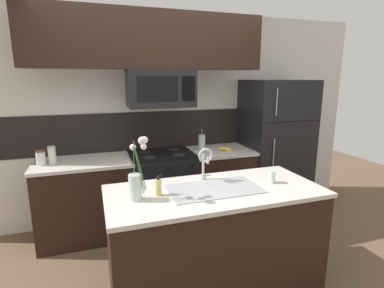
{
  "coord_description": "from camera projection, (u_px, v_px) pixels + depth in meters",
  "views": [
    {
      "loc": [
        -0.76,
        -2.5,
        1.82
      ],
      "look_at": [
        0.17,
        0.27,
        1.16
      ],
      "focal_mm": 28.0,
      "sensor_mm": 36.0,
      "label": 1
    }
  ],
  "objects": [
    {
      "name": "french_press",
      "position": [
        202.0,
        142.0,
        3.78
      ],
      "size": [
        0.09,
        0.09,
        0.27
      ],
      "color": "silver",
      "rests_on": "back_counter_right"
    },
    {
      "name": "flower_vase",
      "position": [
        136.0,
        181.0,
        2.23
      ],
      "size": [
        0.16,
        0.15,
        0.49
      ],
      "color": "silver",
      "rests_on": "island_counter"
    },
    {
      "name": "stove_range",
      "position": [
        163.0,
        190.0,
        3.68
      ],
      "size": [
        0.76,
        0.64,
        0.93
      ],
      "color": "black",
      "rests_on": "ground"
    },
    {
      "name": "banana_bunch",
      "position": [
        226.0,
        149.0,
        3.77
      ],
      "size": [
        0.19,
        0.12,
        0.08
      ],
      "color": "yellow",
      "rests_on": "back_counter_right"
    },
    {
      "name": "back_counter_right",
      "position": [
        220.0,
        183.0,
        3.92
      ],
      "size": [
        0.8,
        0.65,
        0.91
      ],
      "color": "black",
      "rests_on": "ground"
    },
    {
      "name": "drinking_glass",
      "position": [
        272.0,
        177.0,
        2.61
      ],
      "size": [
        0.07,
        0.07,
        0.11
      ],
      "color": "silver",
      "rests_on": "island_counter"
    },
    {
      "name": "kitchen_sink",
      "position": [
        214.0,
        197.0,
        2.49
      ],
      "size": [
        0.76,
        0.43,
        0.16
      ],
      "color": "#ADAFB5",
      "rests_on": "island_counter"
    },
    {
      "name": "dish_soap_bottle",
      "position": [
        158.0,
        187.0,
        2.33
      ],
      "size": [
        0.06,
        0.05,
        0.16
      ],
      "color": "#DBCC75",
      "rests_on": "island_counter"
    },
    {
      "name": "sink_faucet",
      "position": [
        205.0,
        160.0,
        2.62
      ],
      "size": [
        0.14,
        0.14,
        0.31
      ],
      "color": "#B7BABF",
      "rests_on": "island_counter"
    },
    {
      "name": "refrigerator",
      "position": [
        274.0,
        146.0,
        4.09
      ],
      "size": [
        0.84,
        0.74,
        1.78
      ],
      "color": "black",
      "rests_on": "ground"
    },
    {
      "name": "rear_partition",
      "position": [
        177.0,
        117.0,
        3.94
      ],
      "size": [
        5.2,
        0.1,
        2.6
      ],
      "primitive_type": "cube",
      "color": "silver",
      "rests_on": "ground"
    },
    {
      "name": "ground_plane",
      "position": [
        184.0,
        266.0,
        2.95
      ],
      "size": [
        10.0,
        10.0,
        0.0
      ],
      "primitive_type": "plane",
      "color": "brown"
    },
    {
      "name": "storage_jar_tall",
      "position": [
        41.0,
        158.0,
        3.13
      ],
      "size": [
        0.09,
        0.09,
        0.16
      ],
      "color": "silver",
      "rests_on": "back_counter_left"
    },
    {
      "name": "microwave",
      "position": [
        161.0,
        88.0,
        3.39
      ],
      "size": [
        0.74,
        0.4,
        0.42
      ],
      "color": "black"
    },
    {
      "name": "upper_cabinet_band",
      "position": [
        149.0,
        40.0,
        3.21
      ],
      "size": [
        2.55,
        0.34,
        0.6
      ],
      "primitive_type": "cube",
      "color": "black"
    },
    {
      "name": "back_counter_left",
      "position": [
        86.0,
        199.0,
        3.4
      ],
      "size": [
        1.05,
        0.65,
        0.91
      ],
      "color": "black",
      "rests_on": "ground"
    },
    {
      "name": "island_counter",
      "position": [
        214.0,
        239.0,
        2.57
      ],
      "size": [
        1.78,
        0.81,
        0.91
      ],
      "color": "black",
      "rests_on": "ground"
    },
    {
      "name": "storage_jar_medium",
      "position": [
        52.0,
        155.0,
        3.19
      ],
      "size": [
        0.08,
        0.08,
        0.19
      ],
      "color": "silver",
      "rests_on": "back_counter_left"
    },
    {
      "name": "splash_band",
      "position": [
        156.0,
        130.0,
        3.83
      ],
      "size": [
        3.57,
        0.01,
        0.48
      ],
      "primitive_type": "cube",
      "color": "black",
      "rests_on": "rear_partition"
    }
  ]
}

